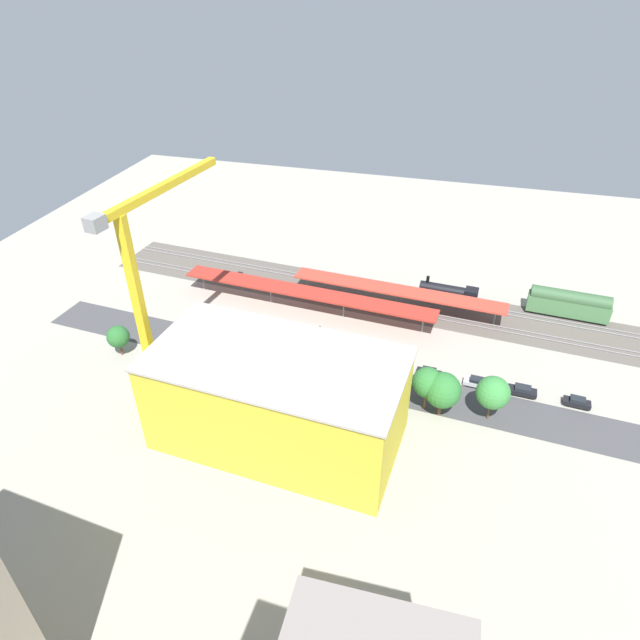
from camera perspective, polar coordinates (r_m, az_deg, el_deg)
ground_plane at (r=103.31m, az=4.15°, el=-3.99°), size 204.48×204.48×0.00m
rail_bed at (r=121.46m, az=6.34°, el=2.24°), size 128.56×24.70×0.01m
street_asphalt at (r=98.81m, az=3.44°, el=-6.00°), size 128.11×19.08×0.01m
track_rails at (r=121.37m, az=6.34°, el=2.32°), size 127.41×18.31×0.12m
platform_canopy_near at (r=114.74m, az=-1.43°, el=2.91°), size 55.39×9.16×4.47m
platform_canopy_far at (r=117.08m, az=8.06°, el=3.09°), size 45.66×8.24×4.21m
locomotive at (r=122.53m, az=13.55°, el=2.70°), size 13.96×3.64×4.96m
passenger_coach at (r=124.22m, az=24.50°, el=1.58°), size 16.28×4.45×6.01m
parked_car_0 at (r=102.14m, az=25.20°, el=-7.77°), size 4.47×2.12×1.68m
parked_car_1 at (r=100.91m, az=20.32°, el=-6.95°), size 4.87×2.15×1.72m
parked_car_2 at (r=100.29m, az=16.08°, el=-6.30°), size 4.89×2.15×1.66m
parked_car_3 at (r=100.23m, az=11.25°, el=-5.48°), size 4.47×2.07×1.71m
parked_car_4 at (r=100.67m, az=6.58°, el=-4.80°), size 4.65×1.89×1.60m
parked_car_5 at (r=101.18m, az=1.92°, el=-4.26°), size 4.90×2.12×1.86m
construction_building at (r=82.99m, az=-4.42°, el=-8.35°), size 37.81×21.28×15.20m
construction_roof_slab at (r=77.98m, az=-4.67°, el=-4.09°), size 38.46×21.92×0.40m
tower_crane at (r=88.63m, az=-17.54°, el=3.83°), size 5.59×29.63×34.86m
box_truck_0 at (r=98.39m, az=-3.11°, el=-4.99°), size 8.89×3.59×3.25m
box_truck_1 at (r=96.15m, az=1.38°, el=-6.03°), size 9.79×2.85×3.17m
box_truck_2 at (r=95.19m, az=6.03°, el=-6.66°), size 9.15×2.54×3.46m
street_tree_0 at (r=108.33m, az=-20.29°, el=-1.65°), size 4.20×4.20×6.19m
street_tree_1 at (r=94.95m, az=-4.59°, el=-4.41°), size 5.99×5.99×7.60m
street_tree_2 at (r=90.47m, az=11.14°, el=-6.40°), size 5.02×5.02×8.24m
street_tree_3 at (r=91.39m, az=17.58°, el=-7.23°), size 5.39×5.39×8.23m
street_tree_4 at (r=95.39m, az=-5.93°, el=-3.83°), size 6.24×6.24×8.34m
street_tree_5 at (r=90.35m, az=12.65°, el=-7.14°), size 5.93×5.93×8.15m
traffic_light at (r=100.85m, az=-0.03°, el=-1.77°), size 0.50×0.36×6.79m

